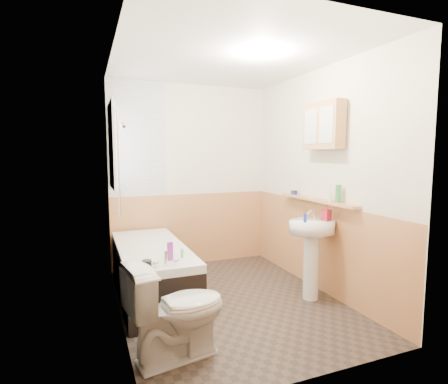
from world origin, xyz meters
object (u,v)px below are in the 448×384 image
(bathtub, at_px, (152,269))
(toilet, at_px, (177,310))
(medicine_cabinet, at_px, (323,126))
(pine_shelf, at_px, (316,200))
(sink, at_px, (312,243))

(bathtub, relative_size, toilet, 2.25)
(toilet, height_order, medicine_cabinet, medicine_cabinet)
(bathtub, height_order, toilet, toilet)
(pine_shelf, bearing_deg, sink, -132.99)
(bathtub, relative_size, sink, 1.77)
(bathtub, height_order, medicine_cabinet, medicine_cabinet)
(pine_shelf, distance_m, medicine_cabinet, 0.83)
(toilet, xyz_separation_m, sink, (1.60, 0.55, 0.24))
(toilet, relative_size, medicine_cabinet, 1.38)
(sink, bearing_deg, medicine_cabinet, 35.29)
(toilet, height_order, pine_shelf, pine_shelf)
(bathtub, distance_m, toilet, 1.28)
(medicine_cabinet, bearing_deg, bathtub, 159.70)
(bathtub, bearing_deg, toilet, -91.34)
(bathtub, bearing_deg, sink, -25.02)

